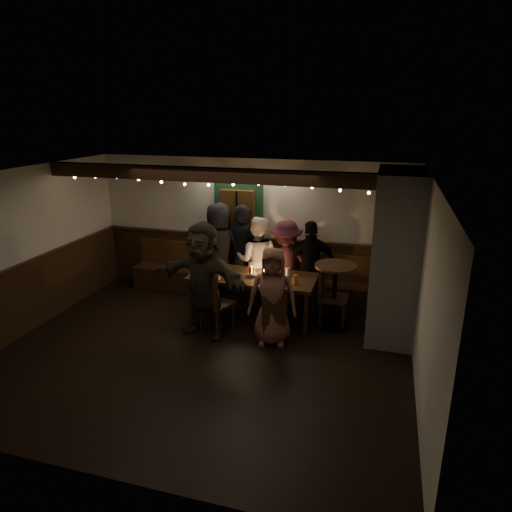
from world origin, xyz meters
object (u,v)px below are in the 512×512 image
(chair_near_right, at_px, (273,316))
(chair_near_left, at_px, (212,300))
(person_a, at_px, (219,250))
(person_d, at_px, (286,264))
(chair_end, at_px, (328,292))
(person_e, at_px, (311,265))
(person_f, at_px, (204,280))
(person_c, at_px, (257,260))
(person_g, at_px, (272,296))
(person_b, at_px, (243,252))
(dining_table, at_px, (253,279))
(high_top, at_px, (335,288))

(chair_near_right, bearing_deg, chair_near_left, 174.76)
(person_a, bearing_deg, person_d, 176.80)
(chair_end, relative_size, person_d, 0.63)
(person_e, height_order, person_f, person_f)
(chair_end, relative_size, person_c, 0.62)
(chair_near_right, height_order, person_g, person_g)
(person_b, distance_m, person_f, 1.58)
(chair_near_right, height_order, chair_end, chair_end)
(dining_table, distance_m, chair_near_left, 0.87)
(chair_near_left, height_order, person_b, person_b)
(chair_near_right, height_order, person_c, person_c)
(chair_near_right, xyz_separation_m, person_d, (-0.14, 1.47, 0.33))
(person_g, bearing_deg, person_f, 171.63)
(dining_table, xyz_separation_m, person_a, (-0.88, 0.78, 0.21))
(chair_near_left, xyz_separation_m, chair_near_right, (1.02, -0.09, -0.11))
(chair_near_right, distance_m, high_top, 1.21)
(person_d, relative_size, person_g, 1.05)
(person_g, bearing_deg, person_a, 122.74)
(chair_end, bearing_deg, person_g, -129.38)
(chair_near_left, distance_m, person_b, 1.54)
(high_top, bearing_deg, person_d, 147.89)
(person_c, bearing_deg, person_g, 108.38)
(person_a, bearing_deg, chair_near_left, 108.52)
(person_c, relative_size, person_e, 1.02)
(chair_near_left, height_order, person_a, person_a)
(person_f, xyz_separation_m, person_g, (1.10, 0.02, -0.16))
(dining_table, distance_m, person_e, 1.14)
(person_e, relative_size, person_f, 0.87)
(person_d, bearing_deg, chair_near_right, 73.17)
(chair_end, xyz_separation_m, high_top, (0.11, -0.06, 0.11))
(person_b, relative_size, person_c, 1.12)
(person_a, bearing_deg, chair_end, 165.42)
(person_e, bearing_deg, person_f, 23.57)
(high_top, bearing_deg, chair_near_right, -133.05)
(dining_table, xyz_separation_m, person_e, (0.87, 0.72, 0.10))
(chair_end, bearing_deg, chair_near_left, -154.05)
(person_a, xyz_separation_m, person_b, (0.46, -0.00, -0.00))
(chair_near_right, relative_size, person_c, 0.51)
(chair_near_right, relative_size, person_a, 0.45)
(person_b, relative_size, person_e, 1.14)
(high_top, bearing_deg, person_b, 157.95)
(high_top, relative_size, person_f, 0.58)
(high_top, distance_m, person_d, 1.13)
(person_a, bearing_deg, high_top, 164.78)
(person_b, relative_size, person_g, 1.19)
(dining_table, distance_m, person_g, 0.95)
(person_c, xyz_separation_m, person_g, (0.65, -1.45, -0.05))
(person_a, bearing_deg, person_f, 104.35)
(person_f, bearing_deg, person_e, 60.01)
(high_top, relative_size, person_a, 0.59)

